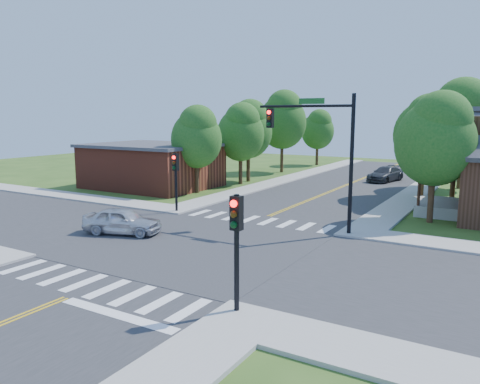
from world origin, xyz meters
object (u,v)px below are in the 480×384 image
Objects in this scene: car_silver at (122,221)px; car_dgrey at (385,174)px; signal_pole_se at (236,231)px; signal_mast_ne at (320,140)px; signal_pole_nw at (176,171)px.

car_silver is 0.87× the size of car_dgrey.
signal_pole_se is 0.76× the size of car_dgrey.
signal_mast_ne is 1.66× the size of car_silver.
car_dgrey is at bearing -32.43° from car_silver.
signal_mast_ne is 21.55m from car_dgrey.
car_silver is (-8.52, -5.74, -4.16)m from signal_mast_ne.
signal_pole_nw reaches higher than car_silver.
car_dgrey is (-1.56, 21.08, -4.17)m from signal_mast_ne.
car_dgrey is (-3.24, 32.30, -1.98)m from signal_pole_se.
signal_mast_ne reaches higher than car_silver.
signal_mast_ne is at bearing -72.64° from car_dgrey.
car_dgrey is (7.96, 21.10, -1.98)m from signal_pole_nw.
signal_pole_se is (1.69, -11.21, -2.19)m from signal_mast_ne.
signal_mast_ne reaches higher than signal_pole_se.
signal_pole_se reaches higher than car_silver.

